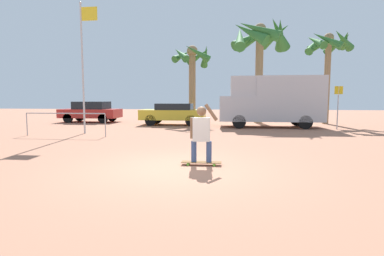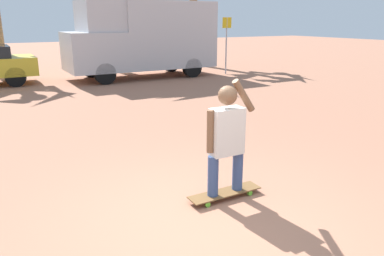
# 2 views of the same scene
# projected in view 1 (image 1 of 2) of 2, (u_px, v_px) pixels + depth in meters

# --- Properties ---
(ground_plane) EXTENTS (80.00, 80.00, 0.00)m
(ground_plane) POSITION_uv_depth(u_px,v_px,m) (174.00, 169.00, 7.34)
(ground_plane) COLOR #A36B51
(skateboard) EXTENTS (1.03, 0.25, 0.09)m
(skateboard) POSITION_uv_depth(u_px,v_px,m) (201.00, 162.00, 7.77)
(skateboard) COLOR brown
(skateboard) RESTS_ON ground_plane
(person_skateboarder) EXTENTS (0.72, 0.25, 1.51)m
(person_skateboarder) POSITION_uv_depth(u_px,v_px,m) (201.00, 131.00, 7.69)
(person_skateboarder) COLOR #384C7A
(person_skateboarder) RESTS_ON skateboard
(camper_van) EXTENTS (5.94, 2.29, 3.02)m
(camper_van) POSITION_uv_depth(u_px,v_px,m) (272.00, 100.00, 17.92)
(camper_van) COLOR black
(camper_van) RESTS_ON ground_plane
(parked_car_yellow) EXTENTS (4.16, 1.91, 1.41)m
(parked_car_yellow) POSITION_uv_depth(u_px,v_px,m) (173.00, 113.00, 19.59)
(parked_car_yellow) COLOR black
(parked_car_yellow) RESTS_ON ground_plane
(parked_car_red) EXTENTS (4.19, 1.93, 1.50)m
(parked_car_red) POSITION_uv_depth(u_px,v_px,m) (91.00, 111.00, 21.91)
(parked_car_red) COLOR black
(parked_car_red) RESTS_ON ground_plane
(palm_tree_near_van) EXTENTS (3.21, 3.18, 6.23)m
(palm_tree_near_van) POSITION_uv_depth(u_px,v_px,m) (329.00, 48.00, 20.07)
(palm_tree_near_van) COLOR #8E704C
(palm_tree_near_van) RESTS_ON ground_plane
(palm_tree_center_background) EXTENTS (4.35, 4.43, 7.12)m
(palm_tree_center_background) POSITION_uv_depth(u_px,v_px,m) (260.00, 40.00, 20.75)
(palm_tree_center_background) COLOR #8E704C
(palm_tree_center_background) RESTS_ON ground_plane
(palm_tree_far_left) EXTENTS (2.94, 2.98, 5.52)m
(palm_tree_far_left) POSITION_uv_depth(u_px,v_px,m) (193.00, 64.00, 21.29)
(palm_tree_far_left) COLOR #8E704C
(palm_tree_far_left) RESTS_ON ground_plane
(flagpole) EXTENTS (0.88, 0.12, 6.33)m
(flagpole) POSITION_uv_depth(u_px,v_px,m) (84.00, 59.00, 14.49)
(flagpole) COLOR #B7B7BC
(flagpole) RESTS_ON ground_plane
(street_sign) EXTENTS (0.44, 0.06, 2.41)m
(street_sign) POSITION_uv_depth(u_px,v_px,m) (338.00, 102.00, 16.61)
(street_sign) COLOR #B7B7BC
(street_sign) RESTS_ON ground_plane
(plaza_railing_segment) EXTENTS (3.86, 0.05, 1.08)m
(plaza_railing_segment) POSITION_uv_depth(u_px,v_px,m) (65.00, 117.00, 13.66)
(plaza_railing_segment) COLOR #99999E
(plaza_railing_segment) RESTS_ON ground_plane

